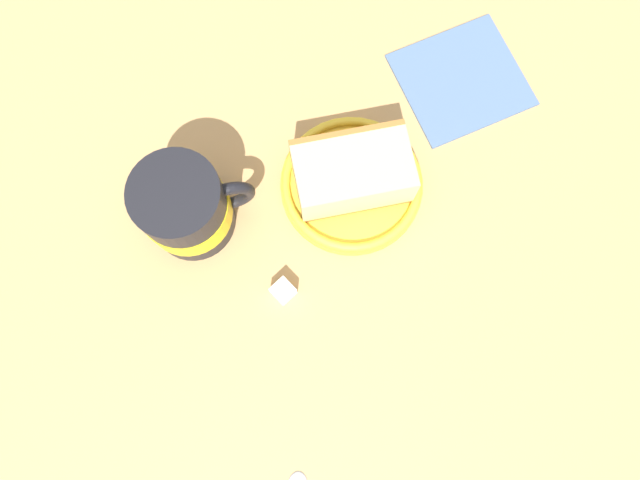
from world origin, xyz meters
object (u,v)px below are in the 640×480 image
cake_slice (352,172)px  tea_mug (186,207)px  folded_napkin (462,79)px  small_plate (351,184)px  sugar_cube (283,291)px

cake_slice → tea_mug: tea_mug is taller
tea_mug → folded_napkin: (-14.20, 28.84, -4.44)cm
small_plate → folded_napkin: bearing=132.0°
tea_mug → sugar_cube: 12.33cm
cake_slice → small_plate: bearing=8.1°
tea_mug → cake_slice: bearing=100.6°
small_plate → cake_slice: (-0.27, -0.04, 2.79)cm
sugar_cube → tea_mug: bearing=-132.4°
tea_mug → folded_napkin: size_ratio=0.87×
folded_napkin → sugar_cube: size_ratio=6.52×
small_plate → sugar_cube: bearing=-34.9°
tea_mug → folded_napkin: tea_mug is taller
sugar_cube → small_plate: bearing=145.1°
sugar_cube → folded_napkin: bearing=137.6°
small_plate → cake_slice: size_ratio=1.21×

